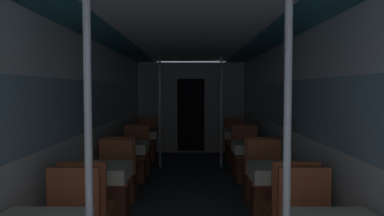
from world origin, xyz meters
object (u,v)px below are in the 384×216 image
(support_pole_left_3, at_px, (159,112))
(chair_right_near_3, at_px, (241,157))
(chair_right_near_2, at_px, (257,180))
(chair_left_far_1, at_px, (113,192))
(support_pole_right_0, at_px, (286,163))
(chair_left_far_2, at_px, (134,164))
(dining_table_right_1, at_px, (276,175))
(chair_right_far_1, at_px, (266,192))
(dining_table_left_3, at_px, (143,136))
(support_pole_left_0, at_px, (88,163))
(dining_table_left_2, at_px, (128,150))
(dining_table_right_2, at_px, (251,150))
(chair_left_far_3, at_px, (146,148))
(chair_right_far_3, at_px, (234,148))
(support_pole_right_3, at_px, (221,112))
(chair_left_near_3, at_px, (139,157))
(chair_left_near_2, at_px, (122,180))
(dining_table_left_1, at_px, (102,175))
(dining_table_right_3, at_px, (237,136))
(chair_right_far_2, at_px, (246,164))

(support_pole_left_3, xyz_separation_m, chair_right_near_3, (1.51, -0.55, -0.78))
(support_pole_left_3, bearing_deg, chair_right_near_2, -55.65)
(chair_left_far_1, height_order, support_pole_right_0, support_pole_right_0)
(chair_left_far_2, bearing_deg, support_pole_right_0, 111.30)
(dining_table_right_1, xyz_separation_m, chair_right_far_1, (0.00, 0.55, -0.33))
(dining_table_left_3, bearing_deg, support_pole_left_0, -86.28)
(dining_table_left_2, xyz_separation_m, dining_table_right_2, (1.83, 0.00, 0.00))
(chair_left_far_3, distance_m, chair_right_far_3, 1.83)
(chair_left_far_2, distance_m, support_pole_right_3, 2.03)
(support_pole_left_0, xyz_separation_m, chair_right_far_3, (1.51, 5.52, -0.78))
(dining_table_left_3, bearing_deg, chair_right_near_2, -50.30)
(chair_left_near_3, bearing_deg, chair_right_near_3, 0.00)
(support_pole_right_0, xyz_separation_m, chair_right_near_2, (0.32, 2.77, -0.78))
(dining_table_right_2, bearing_deg, dining_table_right_1, -90.00)
(chair_left_far_3, bearing_deg, dining_table_left_3, 90.00)
(support_pole_left_0, height_order, chair_right_near_2, support_pole_left_0)
(dining_table_right_2, bearing_deg, chair_left_far_1, -148.68)
(support_pole_left_0, xyz_separation_m, chair_right_near_3, (1.51, 4.43, -0.78))
(dining_table_right_1, distance_m, chair_right_near_3, 2.79)
(chair_left_near_2, bearing_deg, chair_right_near_3, 42.19)
(dining_table_left_1, height_order, dining_table_left_2, same)
(chair_left_far_3, xyz_separation_m, chair_right_far_3, (1.83, 0.00, 0.00))
(chair_left_near_2, bearing_deg, chair_right_far_3, 56.35)
(dining_table_left_3, relative_size, support_pole_right_3, 0.34)
(chair_left_far_3, relative_size, dining_table_right_3, 1.25)
(dining_table_right_2, bearing_deg, chair_right_near_2, -90.00)
(dining_table_right_2, xyz_separation_m, chair_right_far_3, (0.00, 2.20, -0.33))
(dining_table_right_2, bearing_deg, chair_right_far_2, 90.00)
(support_pole_right_0, bearing_deg, support_pole_left_0, 180.00)
(chair_right_far_2, bearing_deg, chair_right_near_2, 90.00)
(chair_right_near_2, bearing_deg, chair_left_far_3, 123.65)
(chair_left_near_3, relative_size, dining_table_right_1, 1.25)
(dining_table_left_2, bearing_deg, dining_table_left_3, 90.00)
(chair_left_far_2, height_order, support_pole_right_0, support_pole_right_0)
(chair_right_far_3, xyz_separation_m, support_pole_right_3, (-0.32, -0.55, 0.78))
(dining_table_right_1, bearing_deg, dining_table_left_1, 180.00)
(dining_table_left_1, relative_size, dining_table_left_2, 1.00)
(chair_right_far_1, xyz_separation_m, dining_table_right_3, (-0.00, 2.77, 0.33))
(dining_table_left_3, distance_m, chair_left_near_3, 0.64)
(chair_left_near_2, xyz_separation_m, support_pole_right_3, (1.51, 2.20, 0.78))
(chair_left_far_1, xyz_separation_m, chair_left_near_2, (0.00, 0.57, 0.00))
(chair_left_near_3, relative_size, chair_right_near_2, 1.00)
(chair_left_far_2, bearing_deg, dining_table_left_2, 90.00)
(dining_table_right_2, bearing_deg, support_pole_left_3, 132.24)
(dining_table_left_1, relative_size, dining_table_right_1, 1.00)
(support_pole_right_0, bearing_deg, dining_table_right_1, 78.96)
(chair_left_far_2, bearing_deg, chair_right_near_3, -162.74)
(dining_table_left_2, height_order, support_pole_right_0, support_pole_right_0)
(chair_left_near_3, distance_m, chair_right_near_2, 2.47)
(dining_table_left_3, distance_m, chair_right_near_2, 2.88)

